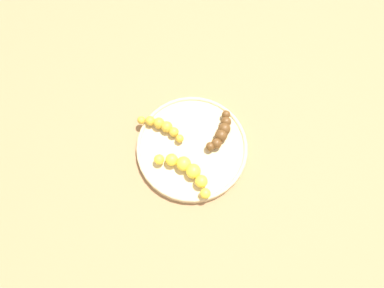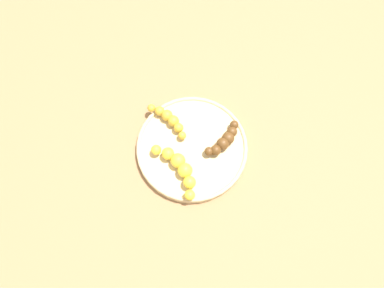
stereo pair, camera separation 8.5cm
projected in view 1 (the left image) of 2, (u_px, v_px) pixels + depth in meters
ground_plane at (192, 149)px, 0.88m from camera, size 2.40×2.40×0.00m
fruit_bowl at (192, 148)px, 0.87m from camera, size 0.28×0.28×0.02m
banana_yellow at (187, 170)px, 0.83m from camera, size 0.13×0.11×0.04m
banana_overripe at (221, 132)px, 0.86m from camera, size 0.07×0.11×0.03m
banana_spotted at (162, 126)px, 0.87m from camera, size 0.11×0.07×0.03m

